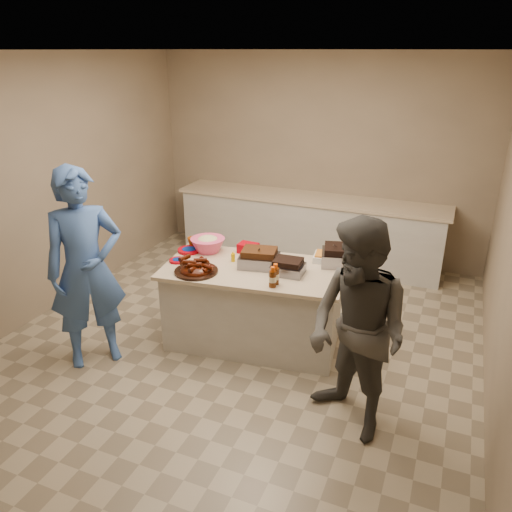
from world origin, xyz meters
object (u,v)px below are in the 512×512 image
at_px(guest_blue, 99,357).
at_px(guest_gray, 349,425).
at_px(mustard_bottle, 233,261).
at_px(bbq_bottle_a, 272,287).
at_px(rib_platter, 196,272).
at_px(plastic_cup, 193,247).
at_px(coleslaw_bowl, 208,251).
at_px(roasting_pan, 338,264).
at_px(bbq_bottle_b, 275,284).
at_px(island, 254,341).

relative_size(guest_blue, guest_gray, 1.09).
relative_size(mustard_bottle, guest_blue, 0.06).
height_order(mustard_bottle, guest_gray, mustard_bottle).
distance_m(bbq_bottle_a, guest_blue, 1.83).
relative_size(rib_platter, plastic_cup, 3.63).
height_order(coleslaw_bowl, guest_gray, coleslaw_bowl).
distance_m(roasting_pan, coleslaw_bowl, 1.31).
distance_m(bbq_bottle_a, guest_gray, 1.28).
xyz_separation_m(bbq_bottle_a, guest_blue, (-1.56, -0.52, -0.80)).
bearing_deg(coleslaw_bowl, guest_gray, -30.63).
relative_size(rib_platter, coleslaw_bowl, 1.17).
relative_size(bbq_bottle_b, plastic_cup, 1.72).
xyz_separation_m(coleslaw_bowl, bbq_bottle_b, (0.90, -0.45, 0.00)).
height_order(island, mustard_bottle, mustard_bottle).
xyz_separation_m(mustard_bottle, guest_gray, (1.40, -0.89, -0.80)).
relative_size(island, mustard_bottle, 15.91).
height_order(mustard_bottle, plastic_cup, plastic_cup).
relative_size(plastic_cup, guest_blue, 0.06).
xyz_separation_m(rib_platter, guest_blue, (-0.80, -0.54, -0.80)).
bearing_deg(rib_platter, guest_blue, -145.95).
height_order(coleslaw_bowl, bbq_bottle_a, coleslaw_bowl).
bearing_deg(bbq_bottle_b, guest_gray, -34.43).
bearing_deg(roasting_pan, bbq_bottle_b, -136.32).
bearing_deg(roasting_pan, island, -165.57).
bearing_deg(rib_platter, roasting_pan, 30.62).
bearing_deg(rib_platter, bbq_bottle_a, -1.28).
distance_m(bbq_bottle_b, guest_gray, 1.30).
xyz_separation_m(rib_platter, plastic_cup, (-0.34, 0.55, 0.00)).
xyz_separation_m(coleslaw_bowl, bbq_bottle_a, (0.90, -0.52, 0.00)).
bearing_deg(guest_gray, plastic_cup, -173.84).
distance_m(island, guest_blue, 1.51).
bearing_deg(coleslaw_bowl, bbq_bottle_a, -29.90).
relative_size(coleslaw_bowl, bbq_bottle_a, 1.85).
height_order(roasting_pan, mustard_bottle, roasting_pan).
relative_size(roasting_pan, bbq_bottle_a, 1.67).
xyz_separation_m(island, guest_gray, (1.15, -0.83, 0.00)).
xyz_separation_m(plastic_cup, guest_blue, (-0.46, -1.09, -0.80)).
xyz_separation_m(rib_platter, bbq_bottle_b, (0.76, 0.05, 0.00)).
height_order(guest_blue, guest_gray, guest_gray).
relative_size(rib_platter, mustard_bottle, 3.80).
height_order(rib_platter, roasting_pan, rib_platter).
bearing_deg(mustard_bottle, bbq_bottle_a, -34.33).
height_order(island, coleslaw_bowl, coleslaw_bowl).
bearing_deg(bbq_bottle_a, mustard_bottle, 145.67).
bearing_deg(coleslaw_bowl, mustard_bottle, -21.93).
xyz_separation_m(roasting_pan, guest_gray, (0.44, -1.22, -0.80)).
relative_size(rib_platter, roasting_pan, 1.29).
relative_size(roasting_pan, guest_gray, 0.19).
bearing_deg(island, bbq_bottle_a, -53.25).
bearing_deg(mustard_bottle, guest_blue, -138.21).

